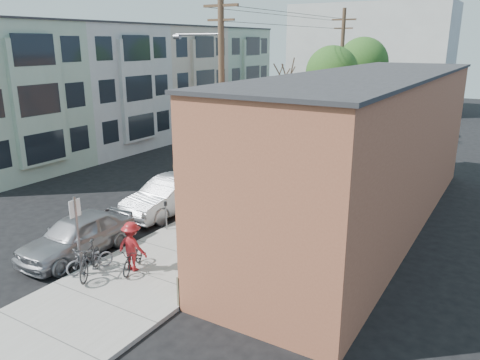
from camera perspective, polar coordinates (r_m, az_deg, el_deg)
The scene contains 26 objects.
ground at distance 22.09m, azimuth -12.58°, elevation -4.64°, with size 120.00×120.00×0.00m, color black.
sidewalk at distance 28.73m, azimuth 9.11°, elevation 0.66°, with size 4.50×58.00×0.15m, color #9C9890.
cafe_building at distance 20.94m, azimuth 15.19°, elevation 3.46°, with size 6.60×20.20×6.61m.
apartment_row at distance 39.11m, azimuth -11.51°, elevation 11.33°, with size 6.30×32.00×9.00m.
end_cap_building at distance 59.07m, azimuth 15.50°, elevation 14.18°, with size 18.00×8.00×12.00m, color #B5B5B0.
sign_post at distance 16.61m, azimuth -19.25°, elevation -5.62°, with size 0.07×0.45×2.80m.
parking_meter_near at distance 19.98m, azimuth -9.03°, elevation -3.73°, with size 0.14×0.14×1.24m.
parking_meter_far at distance 26.29m, azimuth 2.26°, elevation 1.42°, with size 0.14×0.14×1.24m.
utility_pole_near at distance 22.06m, azimuth -2.37°, elevation 10.21°, with size 3.57×0.28×10.00m.
utility_pole_far at distance 36.49m, azimuth 12.16°, elevation 12.27°, with size 1.80×0.28×10.00m.
tree_bare at distance 27.00m, azimuth 4.95°, elevation 5.55°, with size 0.24×0.24×5.13m.
tree_leafy_mid at distance 33.70m, azimuth 11.13°, elevation 12.74°, with size 3.61×3.61×7.45m.
tree_leafy_far at distance 40.18m, azimuth 14.70°, elevation 13.63°, with size 4.07×4.07×8.06m.
patio_chair_a at distance 16.67m, azimuth -3.41°, elevation -9.25°, with size 0.50×0.50×0.88m, color #144714, non-canonical shape.
patio_chair_b at distance 16.95m, azimuth -2.90°, elevation -8.78°, with size 0.50×0.50×0.88m, color #144714, non-canonical shape.
patron_grey at distance 19.64m, azimuth 0.57°, elevation -3.64°, with size 0.66×0.44×1.82m, color slate.
patron_green at distance 17.54m, azimuth -0.29°, elevation -6.19°, with size 0.88×0.69×1.81m, color #2B6B33.
cyclist at distance 16.72m, azimuth -13.03°, elevation -7.88°, with size 1.15×0.66×1.78m, color maroon.
cyclist_bike at distance 16.91m, azimuth -12.93°, elevation -9.27°, with size 0.58×1.67×0.88m, color black.
parked_bike_a at distance 16.86m, azimuth -17.84°, elevation -9.19°, with size 0.55×1.96×1.18m, color black.
parked_bike_b at distance 17.20m, azimuth -17.81°, elevation -9.22°, with size 0.59×1.68×0.88m, color slate.
car_0 at distance 18.81m, azimuth -19.20°, elevation -6.37°, with size 1.90×4.72×1.61m, color gray.
car_1 at distance 22.35m, azimuth -8.58°, elevation -1.88°, with size 1.79×5.12×1.69m, color #AFB1B7.
car_2 at distance 26.62m, azimuth -1.06°, elevation 0.99°, with size 1.96×4.81×1.40m, color black.
car_3 at distance 33.01m, azimuth 5.70°, elevation 4.00°, with size 2.37×5.14×1.43m, color gray.
bus at distance 43.73m, azimuth 7.23°, elevation 8.14°, with size 2.59×11.07×3.08m, color silver.
Camera 1 is at (14.54, -14.68, 7.83)m, focal length 35.00 mm.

